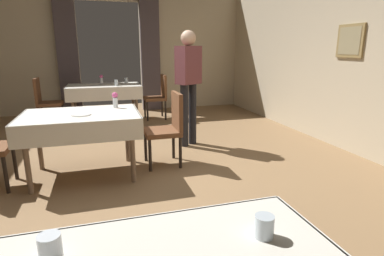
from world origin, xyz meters
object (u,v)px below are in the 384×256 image
object	(u,v)px
glass_near_d	(264,226)
person_waiter_by_doorway	(188,79)
flower_vase_far	(101,79)
dining_table_mid	(81,121)
flower_vase_mid	(115,99)
chair_far_left	(45,100)
glass_far_c	(116,83)
chair_mid_right	(168,125)
dining_table_far	(104,89)
plate_mid_b	(81,115)
glass_near_b	(50,248)
glass_far_b	(126,80)
chair_far_right	(158,95)

from	to	relation	value
glass_near_d	person_waiter_by_doorway	xyz separation A→B (m)	(0.70, 3.54, 0.23)
flower_vase_far	person_waiter_by_doorway	world-z (taller)	person_waiter_by_doorway
dining_table_mid	flower_vase_mid	world-z (taller)	flower_vase_mid
dining_table_mid	chair_far_left	bearing A→B (deg)	105.93
glass_far_c	chair_mid_right	bearing A→B (deg)	-79.17
dining_table_far	flower_vase_far	distance (m)	0.31
plate_mid_b	glass_near_b	bearing A→B (deg)	-89.47
chair_mid_right	glass_near_b	world-z (taller)	chair_mid_right
flower_vase_far	glass_far_b	distance (m)	0.51
chair_far_left	chair_far_right	bearing A→B (deg)	1.66
flower_vase_far	plate_mid_b	bearing A→B (deg)	-94.69
glass_far_b	dining_table_far	bearing A→B (deg)	-152.86
chair_far_left	person_waiter_by_doorway	distance (m)	3.05
chair_far_right	plate_mid_b	world-z (taller)	chair_far_right
chair_far_right	glass_far_b	distance (m)	0.75
glass_far_c	person_waiter_by_doorway	size ratio (longest dim) A/B	0.07
chair_mid_right	glass_far_b	distance (m)	3.03
chair_far_right	flower_vase_mid	xyz separation A→B (m)	(-1.01, -2.58, 0.34)
chair_far_right	glass_far_b	size ratio (longest dim) A/B	8.40
chair_mid_right	glass_far_c	distance (m)	2.60
flower_vase_mid	plate_mid_b	world-z (taller)	flower_vase_mid
dining_table_far	chair_mid_right	bearing A→B (deg)	-75.43
glass_near_b	plate_mid_b	world-z (taller)	glass_near_b
chair_far_left	glass_far_b	size ratio (longest dim) A/B	8.40
chair_far_left	plate_mid_b	xyz separation A→B (m)	(0.80, -2.87, 0.24)
dining_table_far	glass_near_d	distance (m)	5.61
glass_far_b	person_waiter_by_doorway	size ratio (longest dim) A/B	0.06
glass_near_b	chair_far_right	bearing A→B (deg)	75.84
dining_table_far	glass_far_b	size ratio (longest dim) A/B	12.95
flower_vase_mid	flower_vase_far	size ratio (longest dim) A/B	1.04
glass_near_b	flower_vase_far	world-z (taller)	flower_vase_far
chair_far_left	person_waiter_by_doorway	world-z (taller)	person_waiter_by_doorway
dining_table_far	glass_near_b	world-z (taller)	glass_near_b
dining_table_mid	glass_far_b	world-z (taller)	glass_far_b
plate_mid_b	glass_far_c	xyz separation A→B (m)	(0.54, 2.73, 0.05)
glass_near_b	chair_mid_right	bearing A→B (deg)	69.93
flower_vase_mid	chair_far_right	bearing A→B (deg)	68.65
glass_near_d	flower_vase_far	bearing A→B (deg)	95.24
glass_near_b	glass_near_d	bearing A→B (deg)	-5.77
dining_table_far	flower_vase_far	size ratio (longest dim) A/B	7.76
dining_table_mid	plate_mid_b	xyz separation A→B (m)	(0.01, -0.10, 0.10)
chair_far_right	glass_far_c	size ratio (longest dim) A/B	7.79
glass_near_b	glass_far_c	world-z (taller)	glass_far_c
chair_far_right	glass_near_d	xyz separation A→B (m)	(-0.61, -5.55, 0.28)
person_waiter_by_doorway	dining_table_mid	bearing A→B (deg)	-151.39
dining_table_far	glass_near_d	size ratio (longest dim) A/B	15.99
chair_mid_right	chair_far_left	size ratio (longest dim) A/B	1.00
chair_far_left	glass_far_b	world-z (taller)	chair_far_left
glass_far_b	flower_vase_mid	bearing A→B (deg)	-97.45
chair_far_left	glass_near_d	xyz separation A→B (m)	(1.60, -5.48, 0.28)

